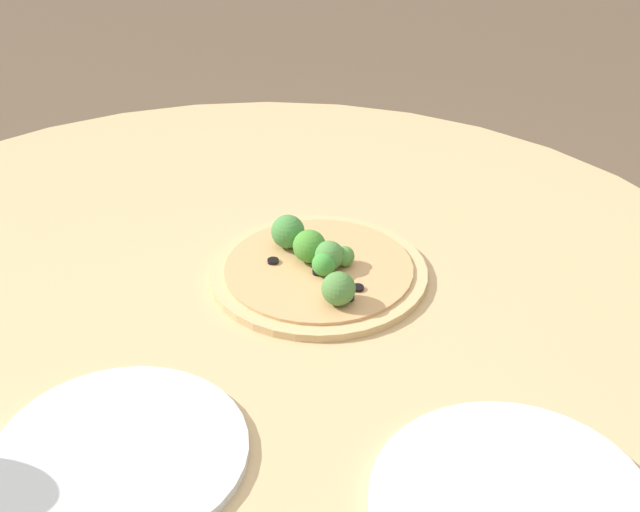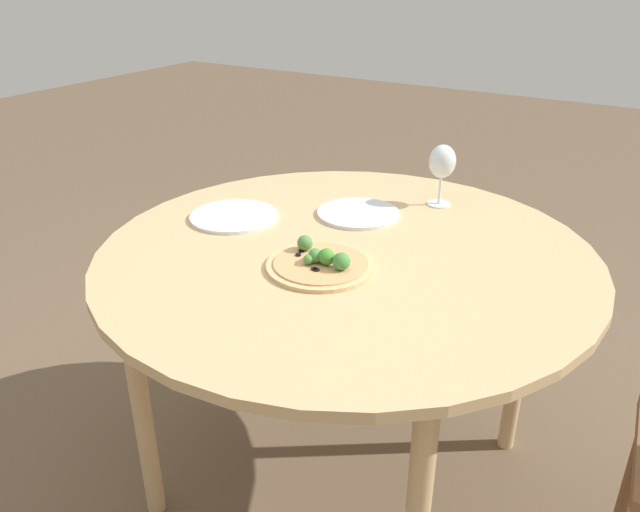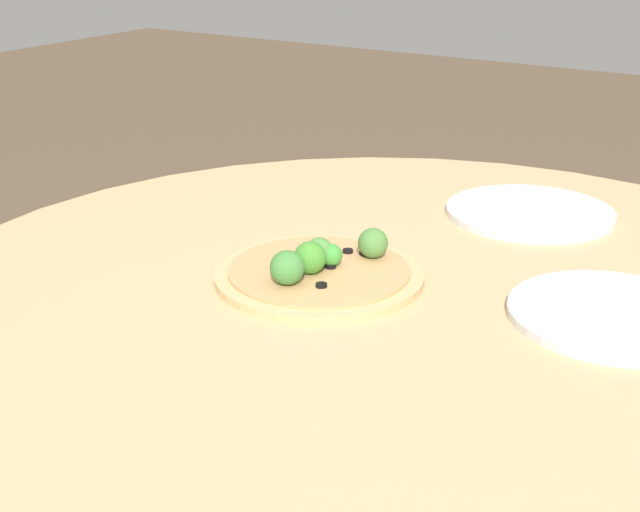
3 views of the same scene
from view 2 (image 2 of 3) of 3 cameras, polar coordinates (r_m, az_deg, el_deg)
ground_plane at (r=2.04m, az=1.98°, el=-19.29°), size 12.00×12.00×0.00m
dining_table at (r=1.62m, az=2.36°, el=-1.63°), size 1.26×1.26×0.77m
pizza at (r=1.49m, az=0.05°, el=-0.58°), size 0.26×0.26×0.06m
wine_glass at (r=1.86m, az=11.12°, el=8.34°), size 0.08×0.08×0.18m
plate_near at (r=1.79m, az=-7.88°, el=3.63°), size 0.25×0.25×0.01m
plate_far at (r=1.80m, az=3.51°, el=3.92°), size 0.24×0.24×0.01m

